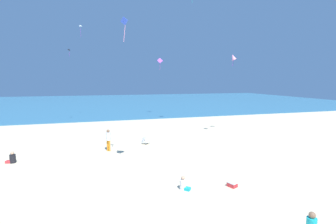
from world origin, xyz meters
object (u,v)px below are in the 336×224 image
Objects in this scene: kite_black at (69,50)px; person_4 at (184,185)px; beach_chair_far_left at (145,141)px; kite_blue at (124,23)px; person_2 at (12,159)px; person_3 at (108,139)px; kite_pink at (233,57)px; cooler_box at (232,184)px; kite_white at (80,26)px; kite_purple at (160,61)px.

person_4 is at bearing -71.77° from kite_black.
kite_blue is at bearing -69.33° from beach_chair_far_left.
person_2 is (-9.66, -2.43, 0.02)m from beach_chair_far_left.
person_4 reaches higher than beach_chair_far_left.
person_3 is 8.92m from person_4.
kite_pink is at bearing 44.94° from beach_chair_far_left.
person_2 is at bearing -171.75° from kite_pink.
cooler_box is (2.81, -9.94, -0.15)m from beach_chair_far_left.
person_4 is 25.15m from kite_black.
kite_white is (-6.09, 25.69, 12.82)m from person_4.
kite_pink is at bearing 148.65° from person_3.
kite_purple is at bearing 1.61° from kite_white.
person_4 is at bearing -76.67° from kite_white.
cooler_box is at bearing 35.74° from person_4.
kite_black is at bearing 113.61° from cooler_box.
person_2 is 17.87m from kite_black.
person_4 is 14.95m from kite_pink.
person_4 is 0.60× the size of kite_pink.
kite_black reaches higher than person_3.
kite_purple is (8.78, 17.80, 7.60)m from person_3.
kite_pink is (3.09, -16.26, -0.80)m from kite_purple.
kite_white is 5.18m from kite_black.
kite_pink is (10.83, 5.35, -1.31)m from kite_blue.
kite_black is at bearing -109.91° from kite_white.
kite_black is (-9.91, 22.67, 9.28)m from cooler_box.
kite_white is at bearing 153.35° from beach_chair_far_left.
person_2 is at bearing -122.46° from beach_chair_far_left.
person_4 is at bearing -45.21° from beach_chair_far_left.
kite_blue is 21.96m from kite_white.
kite_white reaches higher than person_2.
cooler_box is 0.49× the size of kite_pink.
kite_white is at bearing 108.36° from cooler_box.
kite_purple is at bearing 114.69° from beach_chair_far_left.
kite_purple is at bearing -155.04° from person_3.
kite_white is (-3.71, 21.28, 3.97)m from kite_blue.
kite_purple is (2.78, 26.43, 8.47)m from cooler_box.
kite_white reaches higher than cooler_box.
beach_chair_far_left is 0.50× the size of kite_white.
kite_pink is at bearing -47.61° from kite_white.
kite_pink is at bearing -38.37° from kite_black.
kite_white is at bearing -92.48° from person_2.
person_4 is at bearing -101.65° from kite_purple.
kite_purple reaches higher than beach_chair_far_left.
beach_chair_far_left is at bearing 105.77° from cooler_box.
kite_pink is (11.88, 1.55, 6.80)m from person_3.
cooler_box is at bearing 157.98° from person_2.
person_3 is 1.76× the size of kite_black.
kite_purple is 12.30m from kite_white.
person_4 is at bearing 153.38° from person_2.
kite_pink is 0.75× the size of kite_white.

